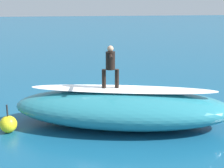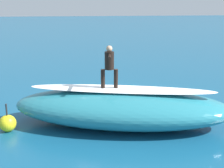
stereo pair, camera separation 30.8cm
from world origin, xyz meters
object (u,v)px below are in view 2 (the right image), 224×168
object	(u,v)px
surfer_paddling	(117,94)
buoy_marker	(8,123)
surfboard_riding	(109,89)
surfer_riding	(109,64)
surfboard_paddling	(114,98)

from	to	relation	value
surfer_paddling	buoy_marker	world-z (taller)	buoy_marker
surfboard_riding	surfer_riding	world-z (taller)	surfer_riding
surfboard_riding	surfer_riding	distance (m)	0.94
surfboard_paddling	buoy_marker	world-z (taller)	buoy_marker
buoy_marker	surfer_riding	bearing A→B (deg)	-175.75
surfer_riding	surfboard_paddling	distance (m)	3.88
surfer_riding	surfer_paddling	bearing A→B (deg)	-96.98
surfer_riding	surfer_paddling	xyz separation A→B (m)	(-0.60, -3.10, -2.12)
surfer_riding	buoy_marker	xyz separation A→B (m)	(3.66, 0.27, -2.03)
surfboard_riding	buoy_marker	xyz separation A→B (m)	(3.66, 0.27, -1.08)
surfer_riding	buoy_marker	world-z (taller)	surfer_riding
surfer_riding	surfboard_paddling	world-z (taller)	surfer_riding
surfer_paddling	buoy_marker	size ratio (longest dim) A/B	1.52
surfboard_riding	surfer_paddling	size ratio (longest dim) A/B	1.29
surfer_riding	buoy_marker	distance (m)	4.19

